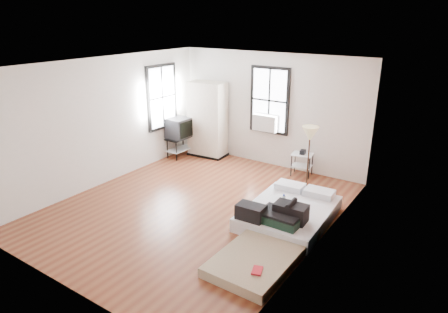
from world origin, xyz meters
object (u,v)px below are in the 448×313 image
Objects in this scene: wardrobe at (207,120)px; floor_lamp at (310,138)px; tv_stand at (179,129)px; mattress_bare at (268,244)px; side_table at (302,158)px; mattress_main at (288,212)px.

wardrobe reaches higher than floor_lamp.
floor_lamp is 1.43× the size of tv_stand.
wardrobe is 3.43m from floor_lamp.
tv_stand is (-4.14, 2.74, 0.63)m from mattress_bare.
tv_stand reaches higher than side_table.
wardrobe is 3.14× the size of side_table.
mattress_bare is 3.46m from side_table.
wardrobe is at bearing 138.33° from mattress_bare.
mattress_main is at bearing 99.58° from mattress_bare.
wardrobe is at bearing 163.34° from floor_lamp.
wardrobe is (-3.41, 2.12, 0.82)m from mattress_main.
tv_stand is at bearing 155.17° from mattress_main.
wardrobe reaches higher than tv_stand.
mattress_main is 4.10m from wardrobe.
mattress_bare is 3.21× the size of side_table.
wardrobe is at bearing 44.74° from tv_stand.
mattress_main is 0.99× the size of mattress_bare.
floor_lamp is at bearing -62.00° from side_table.
mattress_bare is at bearing -46.68° from wardrobe.
side_table is at bearing 105.31° from mattress_bare.
floor_lamp reaches higher than mattress_main.
tv_stand is at bearing -141.20° from wardrobe.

